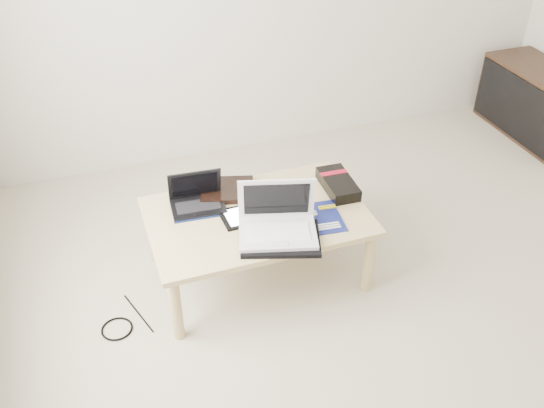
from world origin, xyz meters
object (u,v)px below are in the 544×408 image
object	(u,v)px
netbook	(197,200)
gpu_box	(338,184)
media_cabinet	(538,104)
white_laptop	(277,221)
coffee_table	(257,222)

from	to	relation	value
netbook	gpu_box	xyz separation A→B (m)	(0.75, -0.10, -0.01)
media_cabinet	netbook	size ratio (longest dim) A/B	3.15
white_laptop	gpu_box	xyz separation A→B (m)	(0.44, 0.25, -0.04)
netbook	gpu_box	bearing A→B (deg)	-7.32
media_cabinet	gpu_box	size ratio (longest dim) A/B	2.98
coffee_table	gpu_box	size ratio (longest dim) A/B	3.65
white_laptop	gpu_box	distance (m)	0.51
media_cabinet	coffee_table	bearing A→B (deg)	-161.83
coffee_table	netbook	world-z (taller)	netbook
coffee_table	gpu_box	distance (m)	0.49
coffee_table	media_cabinet	distance (m)	2.55
media_cabinet	white_laptop	bearing A→B (deg)	-157.68
white_laptop	gpu_box	size ratio (longest dim) A/B	1.41
netbook	white_laptop	xyz separation A→B (m)	(0.31, -0.35, 0.03)
white_laptop	netbook	bearing A→B (deg)	131.58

